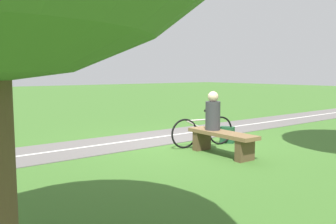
{
  "coord_description": "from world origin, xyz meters",
  "views": [
    {
      "loc": [
        -6.55,
        5.71,
        1.74
      ],
      "look_at": [
        -0.87,
        1.2,
        0.95
      ],
      "focal_mm": 39.01,
      "sensor_mm": 36.0,
      "label": 1
    }
  ],
  "objects": [
    {
      "name": "bicycle",
      "position": [
        -0.42,
        -0.21,
        0.36
      ],
      "size": [
        0.37,
        1.66,
        0.87
      ],
      "rotation": [
        0.0,
        0.0,
        1.37
      ],
      "color": "black",
      "rests_on": "ground_plane"
    },
    {
      "name": "bench",
      "position": [
        -1.33,
        0.11,
        0.34
      ],
      "size": [
        1.73,
        0.53,
        0.5
      ],
      "rotation": [
        0.0,
        0.0,
        -0.05
      ],
      "color": "brown",
      "rests_on": "ground_plane"
    },
    {
      "name": "ground_plane",
      "position": [
        0.0,
        0.0,
        0.0
      ],
      "size": [
        80.0,
        80.0,
        0.0
      ],
      "primitive_type": "plane",
      "color": "#3D6B28"
    },
    {
      "name": "person_seated",
      "position": [
        -1.04,
        0.1,
        0.88
      ],
      "size": [
        0.33,
        0.33,
        0.84
      ],
      "rotation": [
        0.0,
        0.0,
        -0.05
      ],
      "color": "#38383D",
      "rests_on": "bench"
    },
    {
      "name": "backpack",
      "position": [
        -0.47,
        -1.0,
        0.2
      ],
      "size": [
        0.39,
        0.36,
        0.4
      ],
      "rotation": [
        0.0,
        0.0,
        3.68
      ],
      "color": "#1E4C2D",
      "rests_on": "ground_plane"
    }
  ]
}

